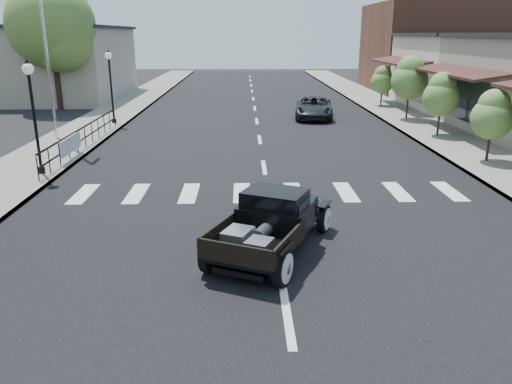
{
  "coord_description": "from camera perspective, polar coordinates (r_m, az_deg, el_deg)",
  "views": [
    {
      "loc": [
        -0.73,
        -10.5,
        4.66
      ],
      "look_at": [
        -0.44,
        1.0,
        1.0
      ],
      "focal_mm": 35.0,
      "sensor_mm": 36.0,
      "label": 1
    }
  ],
  "objects": [
    {
      "name": "ground",
      "position": [
        11.51,
        2.33,
        -6.24
      ],
      "size": [
        120.0,
        120.0,
        0.0
      ],
      "primitive_type": "plane",
      "color": "black",
      "rests_on": "ground"
    },
    {
      "name": "road",
      "position": [
        25.93,
        0.21,
        7.33
      ],
      "size": [
        14.0,
        80.0,
        0.02
      ],
      "primitive_type": "cube",
      "color": "black",
      "rests_on": "ground"
    },
    {
      "name": "road_markings",
      "position": [
        21.04,
        0.59,
        4.86
      ],
      "size": [
        12.0,
        60.0,
        0.06
      ],
      "primitive_type": null,
      "color": "silver",
      "rests_on": "ground"
    },
    {
      "name": "sidewalk_left",
      "position": [
        27.05,
        -18.24,
        7.02
      ],
      "size": [
        3.0,
        80.0,
        0.15
      ],
      "primitive_type": "cube",
      "color": "gray",
      "rests_on": "ground"
    },
    {
      "name": "sidewalk_right",
      "position": [
        27.5,
        18.35,
        7.18
      ],
      "size": [
        3.0,
        80.0,
        0.15
      ],
      "primitive_type": "cube",
      "color": "gray",
      "rests_on": "ground"
    },
    {
      "name": "low_building_left",
      "position": [
        41.12,
        -22.37,
        13.38
      ],
      "size": [
        10.0,
        12.0,
        5.0
      ],
      "primitive_type": "cube",
      "color": "#A89E8D",
      "rests_on": "ground"
    },
    {
      "name": "storefront_far",
      "position": [
        36.19,
        24.95,
        12.26
      ],
      "size": [
        10.0,
        9.0,
        4.5
      ],
      "primitive_type": "cube",
      "color": "beige",
      "rests_on": "ground"
    },
    {
      "name": "far_building_right",
      "position": [
        45.51,
        20.2,
        15.17
      ],
      "size": [
        11.0,
        10.0,
        7.0
      ],
      "primitive_type": "cube",
      "color": "brown",
      "rests_on": "ground"
    },
    {
      "name": "railing",
      "position": [
        21.9,
        -18.98,
        6.15
      ],
      "size": [
        0.08,
        10.0,
        1.0
      ],
      "primitive_type": null,
      "color": "black",
      "rests_on": "sidewalk_left"
    },
    {
      "name": "banner",
      "position": [
        20.05,
        -20.34,
        4.43
      ],
      "size": [
        0.04,
        2.2,
        0.6
      ],
      "primitive_type": null,
      "color": "silver",
      "rests_on": "sidewalk_left"
    },
    {
      "name": "lamp_post_b",
      "position": [
        18.07,
        -24.0,
        7.74
      ],
      "size": [
        0.36,
        0.36,
        3.73
      ],
      "primitive_type": null,
      "color": "black",
      "rests_on": "sidewalk_left"
    },
    {
      "name": "lamp_post_c",
      "position": [
        27.5,
        -16.22,
        11.47
      ],
      "size": [
        0.36,
        0.36,
        3.73
      ],
      "primitive_type": null,
      "color": "black",
      "rests_on": "sidewalk_left"
    },
    {
      "name": "big_tree_far",
      "position": [
        34.58,
        -22.14,
        15.18
      ],
      "size": [
        5.32,
        5.32,
        7.82
      ],
      "primitive_type": null,
      "color": "#536E2F",
      "rests_on": "ground"
    },
    {
      "name": "small_tree_b",
      "position": [
        20.24,
        25.28,
        6.75
      ],
      "size": [
        1.52,
        1.52,
        2.53
      ],
      "primitive_type": null,
      "color": "#5A803A",
      "rests_on": "sidewalk_right"
    },
    {
      "name": "small_tree_c",
      "position": [
        24.67,
        20.33,
        9.3
      ],
      "size": [
        1.66,
        1.66,
        2.76
      ],
      "primitive_type": null,
      "color": "#5A803A",
      "rests_on": "sidewalk_right"
    },
    {
      "name": "small_tree_d",
      "position": [
        28.98,
        17.07,
        11.22
      ],
      "size": [
        1.97,
        1.97,
        3.28
      ],
      "primitive_type": null,
      "color": "#5A803A",
      "rests_on": "sidewalk_right"
    },
    {
      "name": "small_tree_e",
      "position": [
        34.14,
        14.21,
        11.62
      ],
      "size": [
        1.47,
        1.47,
        2.45
      ],
      "primitive_type": null,
      "color": "#5A803A",
      "rests_on": "sidewalk_right"
    },
    {
      "name": "hotrod_pickup",
      "position": [
        10.99,
        1.81,
        -3.44
      ],
      "size": [
        3.43,
        4.5,
        1.41
      ],
      "primitive_type": null,
      "rotation": [
        0.0,
        0.0,
        -0.43
      ],
      "color": "black",
      "rests_on": "ground"
    },
    {
      "name": "second_car",
      "position": [
        29.08,
        6.63,
        9.54
      ],
      "size": [
        2.57,
        4.61,
        1.22
      ],
      "primitive_type": "imported",
      "rotation": [
        0.0,
        0.0,
        -0.13
      ],
      "color": "black",
      "rests_on": "ground"
    }
  ]
}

